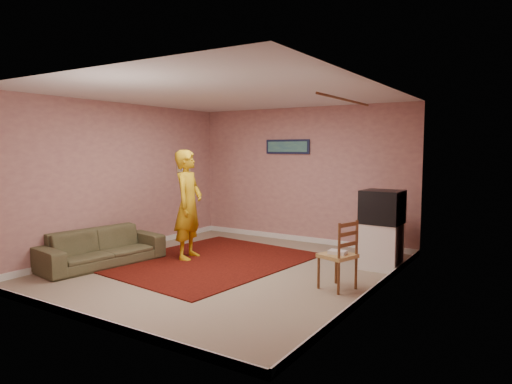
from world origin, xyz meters
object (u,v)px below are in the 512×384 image
Objects in this scene: chair_b at (338,247)px; sofa at (102,247)px; person at (188,205)px; crt_tv at (382,207)px; tv_cabinet at (381,246)px; chair_a at (376,226)px.

chair_b is 3.68m from sofa.
chair_b is 0.28× the size of person.
person is (-2.87, -1.07, -0.05)m from crt_tv.
sofa is at bearing -150.44° from tv_cabinet.
crt_tv reaches higher than chair_a.
chair_a is at bearing -44.33° from sofa.
chair_b is (-0.18, -1.29, 0.20)m from tv_cabinet.
tv_cabinet is 0.36× the size of sofa.
sofa is (-3.50, -2.63, -0.28)m from chair_a.
chair_a is 0.98× the size of chair_b.
person is at bearing -30.73° from sofa.
chair_b is at bearing -96.06° from crt_tv.
chair_a reaches higher than tv_cabinet.
crt_tv is 3.07m from person.
sofa is (-3.57, -0.84, -0.27)m from chair_b.
tv_cabinet is 0.60m from chair_a.
chair_a is (-0.24, 0.50, -0.39)m from crt_tv.
chair_a is 1.79m from chair_b.
chair_a is 4.38m from sofa.
person reaches higher than chair_b.
crt_tv is at bearing -60.94° from chair_a.
chair_b is at bearing -68.04° from sofa.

